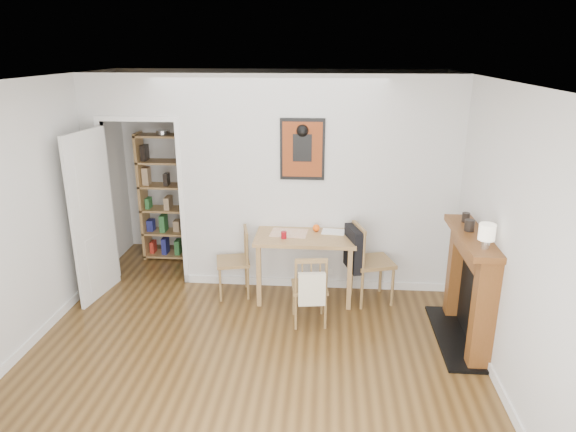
# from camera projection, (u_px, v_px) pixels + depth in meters

# --- Properties ---
(ground) EXTENTS (5.20, 5.20, 0.00)m
(ground) POSITION_uv_depth(u_px,v_px,m) (255.00, 343.00, 5.25)
(ground) COLOR brown
(ground) RESTS_ON ground
(room_shell) EXTENTS (5.20, 5.20, 5.20)m
(room_shell) POSITION_uv_depth(u_px,v_px,m) (277.00, 186.00, 6.11)
(room_shell) COLOR beige
(room_shell) RESTS_ON ground
(dining_table) EXTENTS (1.16, 0.74, 0.79)m
(dining_table) POSITION_uv_depth(u_px,v_px,m) (305.00, 242.00, 6.04)
(dining_table) COLOR #A4814C
(dining_table) RESTS_ON ground
(chair_left) EXTENTS (0.51, 0.51, 0.85)m
(chair_left) POSITION_uv_depth(u_px,v_px,m) (233.00, 262.00, 6.15)
(chair_left) COLOR olive
(chair_left) RESTS_ON ground
(chair_right) EXTENTS (0.65, 0.60, 0.96)m
(chair_right) POSITION_uv_depth(u_px,v_px,m) (371.00, 262.00, 5.98)
(chair_right) COLOR olive
(chair_right) RESTS_ON ground
(chair_front) EXTENTS (0.46, 0.51, 0.82)m
(chair_front) POSITION_uv_depth(u_px,v_px,m) (310.00, 288.00, 5.51)
(chair_front) COLOR olive
(chair_front) RESTS_ON ground
(bookshelf) EXTENTS (0.75, 0.30, 1.79)m
(bookshelf) POSITION_uv_depth(u_px,v_px,m) (168.00, 198.00, 7.13)
(bookshelf) COLOR #A4814C
(bookshelf) RESTS_ON ground
(fireplace) EXTENTS (0.45, 1.25, 1.16)m
(fireplace) POSITION_uv_depth(u_px,v_px,m) (471.00, 285.00, 5.13)
(fireplace) COLOR brown
(fireplace) RESTS_ON ground
(red_glass) EXTENTS (0.06, 0.06, 0.08)m
(red_glass) POSITION_uv_depth(u_px,v_px,m) (284.00, 235.00, 5.87)
(red_glass) COLOR maroon
(red_glass) RESTS_ON dining_table
(orange_fruit) EXTENTS (0.09, 0.09, 0.09)m
(orange_fruit) POSITION_uv_depth(u_px,v_px,m) (316.00, 228.00, 6.09)
(orange_fruit) COLOR #FF5B0D
(orange_fruit) RESTS_ON dining_table
(placemat) EXTENTS (0.45, 0.35, 0.00)m
(placemat) POSITION_uv_depth(u_px,v_px,m) (289.00, 233.00, 6.04)
(placemat) COLOR beige
(placemat) RESTS_ON dining_table
(notebook) EXTENTS (0.28, 0.22, 0.01)m
(notebook) POSITION_uv_depth(u_px,v_px,m) (333.00, 232.00, 6.07)
(notebook) COLOR white
(notebook) RESTS_ON dining_table
(mantel_lamp) EXTENTS (0.15, 0.15, 0.23)m
(mantel_lamp) POSITION_uv_depth(u_px,v_px,m) (487.00, 233.00, 4.55)
(mantel_lamp) COLOR silver
(mantel_lamp) RESTS_ON fireplace
(ceramic_jar_a) EXTENTS (0.09, 0.09, 0.11)m
(ceramic_jar_a) POSITION_uv_depth(u_px,v_px,m) (469.00, 225.00, 5.02)
(ceramic_jar_a) COLOR black
(ceramic_jar_a) RESTS_ON fireplace
(ceramic_jar_b) EXTENTS (0.08, 0.08, 0.10)m
(ceramic_jar_b) POSITION_uv_depth(u_px,v_px,m) (466.00, 217.00, 5.28)
(ceramic_jar_b) COLOR black
(ceramic_jar_b) RESTS_ON fireplace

